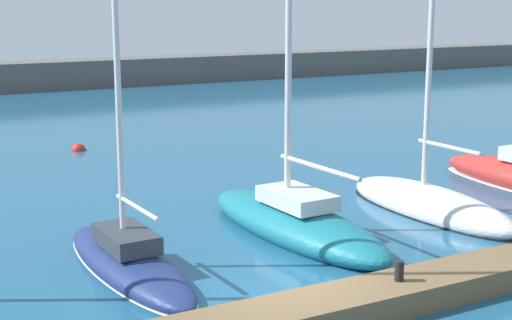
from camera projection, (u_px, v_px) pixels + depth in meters
name	position (u px, v px, depth m)	size (l,w,h in m)	color
ground_plane	(280.00, 300.00, 16.73)	(120.00, 120.00, 0.00)	#1E567A
dock_pier	(318.00, 312.00, 15.40)	(32.44, 1.40, 0.56)	brown
sailboat_navy_third	(128.00, 258.00, 18.52)	(1.90, 6.86, 12.78)	navy
sailboat_teal_fourth	(294.00, 216.00, 21.33)	(2.62, 7.92, 17.52)	#19707F
sailboat_white_fifth	(429.00, 202.00, 23.54)	(2.06, 6.94, 13.69)	white
mooring_buoy_red	(79.00, 150.00, 33.39)	(0.63, 0.63, 0.63)	red
dock_bollard	(399.00, 271.00, 16.28)	(0.20, 0.20, 0.44)	black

